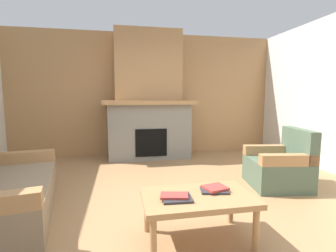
{
  "coord_description": "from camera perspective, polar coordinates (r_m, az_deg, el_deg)",
  "views": [
    {
      "loc": [
        -0.61,
        -2.65,
        1.31
      ],
      "look_at": [
        0.08,
        0.9,
        0.88
      ],
      "focal_mm": 26.34,
      "sensor_mm": 36.0,
      "label": 1
    }
  ],
  "objects": [
    {
      "name": "ground",
      "position": [
        3.02,
        1.79,
        -18.9
      ],
      "size": [
        9.0,
        9.0,
        0.0
      ],
      "primitive_type": "plane",
      "color": "#9E754C"
    },
    {
      "name": "couch",
      "position": [
        3.29,
        -33.94,
        -12.56
      ],
      "size": [
        1.15,
        1.92,
        0.85
      ],
      "color": "#847056",
      "rests_on": "ground"
    },
    {
      "name": "armchair",
      "position": [
        4.0,
        24.49,
        -8.54
      ],
      "size": [
        0.87,
        0.87,
        0.85
      ],
      "color": "#4C604C",
      "rests_on": "ground"
    },
    {
      "name": "wall_back_wood_panel",
      "position": [
        5.69,
        -4.95,
        7.2
      ],
      "size": [
        6.0,
        0.12,
        2.7
      ],
      "primitive_type": "cube",
      "color": "#A87A4C",
      "rests_on": "ground"
    },
    {
      "name": "book_stack_center",
      "position": [
        2.42,
        10.76,
        -14.14
      ],
      "size": [
        0.28,
        0.24,
        0.04
      ],
      "color": "#2D2D33",
      "rests_on": "coffee_table"
    },
    {
      "name": "fireplace",
      "position": [
        5.31,
        -4.49,
        5.22
      ],
      "size": [
        1.9,
        0.82,
        2.7
      ],
      "color": "gray",
      "rests_on": "ground"
    },
    {
      "name": "book_stack_near_edge",
      "position": [
        2.22,
        1.81,
        -16.11
      ],
      "size": [
        0.29,
        0.23,
        0.04
      ],
      "color": "#2D2D33",
      "rests_on": "coffee_table"
    },
    {
      "name": "coffee_table",
      "position": [
        2.34,
        6.94,
        -16.82
      ],
      "size": [
        1.0,
        0.6,
        0.43
      ],
      "color": "#A87A4C",
      "rests_on": "ground"
    }
  ]
}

